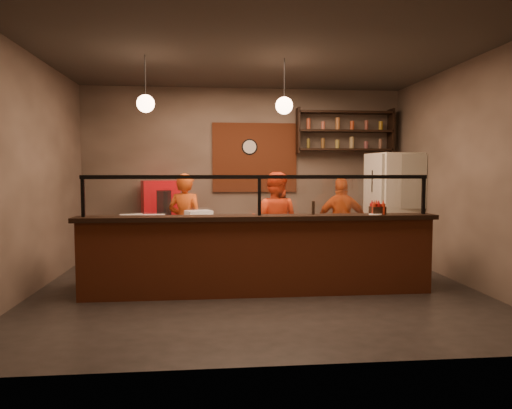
{
  "coord_description": "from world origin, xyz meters",
  "views": [
    {
      "loc": [
        -0.61,
        -6.17,
        1.61
      ],
      "look_at": [
        0.01,
        0.3,
        1.16
      ],
      "focal_mm": 32.0,
      "sensor_mm": 36.0,
      "label": 1
    }
  ],
  "objects": [
    {
      "name": "floor",
      "position": [
        0.0,
        0.0,
        0.0
      ],
      "size": [
        6.0,
        6.0,
        0.0
      ],
      "primitive_type": "plane",
      "color": "black",
      "rests_on": "ground"
    },
    {
      "name": "ceiling",
      "position": [
        0.0,
        0.0,
        3.2
      ],
      "size": [
        6.0,
        6.0,
        0.0
      ],
      "primitive_type": "plane",
      "rotation": [
        3.14,
        0.0,
        0.0
      ],
      "color": "#37312A",
      "rests_on": "wall_back"
    },
    {
      "name": "wall_back",
      "position": [
        0.0,
        2.5,
        1.6
      ],
      "size": [
        6.0,
        0.0,
        6.0
      ],
      "primitive_type": "plane",
      "rotation": [
        1.57,
        0.0,
        0.0
      ],
      "color": "#7B695A",
      "rests_on": "floor"
    },
    {
      "name": "wall_left",
      "position": [
        -3.0,
        0.0,
        1.6
      ],
      "size": [
        0.0,
        5.0,
        5.0
      ],
      "primitive_type": "plane",
      "rotation": [
        1.57,
        0.0,
        1.57
      ],
      "color": "#7B695A",
      "rests_on": "floor"
    },
    {
      "name": "wall_right",
      "position": [
        3.0,
        0.0,
        1.6
      ],
      "size": [
        0.0,
        5.0,
        5.0
      ],
      "primitive_type": "plane",
      "rotation": [
        1.57,
        0.0,
        -1.57
      ],
      "color": "#7B695A",
      "rests_on": "floor"
    },
    {
      "name": "wall_front",
      "position": [
        0.0,
        -2.5,
        1.6
      ],
      "size": [
        6.0,
        0.0,
        6.0
      ],
      "primitive_type": "plane",
      "rotation": [
        -1.57,
        0.0,
        0.0
      ],
      "color": "#7B695A",
      "rests_on": "floor"
    },
    {
      "name": "brick_patch",
      "position": [
        0.2,
        2.47,
        1.9
      ],
      "size": [
        1.6,
        0.04,
        1.3
      ],
      "primitive_type": "cube",
      "color": "brown",
      "rests_on": "wall_back"
    },
    {
      "name": "service_counter",
      "position": [
        0.0,
        -0.3,
        0.5
      ],
      "size": [
        4.6,
        0.25,
        1.0
      ],
      "primitive_type": "cube",
      "color": "brown",
      "rests_on": "floor"
    },
    {
      "name": "counter_ledge",
      "position": [
        0.0,
        -0.3,
        1.03
      ],
      "size": [
        4.7,
        0.37,
        0.06
      ],
      "primitive_type": "cube",
      "color": "black",
      "rests_on": "service_counter"
    },
    {
      "name": "worktop_cabinet",
      "position": [
        0.0,
        0.2,
        0.42
      ],
      "size": [
        4.6,
        0.75,
        0.85
      ],
      "primitive_type": "cube",
      "color": "gray",
      "rests_on": "floor"
    },
    {
      "name": "worktop",
      "position": [
        0.0,
        0.2,
        0.88
      ],
      "size": [
        4.6,
        0.75,
        0.05
      ],
      "primitive_type": "cube",
      "color": "silver",
      "rests_on": "worktop_cabinet"
    },
    {
      "name": "sneeze_guard",
      "position": [
        0.0,
        -0.3,
        1.37
      ],
      "size": [
        4.5,
        0.05,
        0.52
      ],
      "color": "white",
      "rests_on": "counter_ledge"
    },
    {
      "name": "wall_shelving",
      "position": [
        1.9,
        2.32,
        2.4
      ],
      "size": [
        1.84,
        0.28,
        0.85
      ],
      "color": "black",
      "rests_on": "wall_back"
    },
    {
      "name": "wall_clock",
      "position": [
        0.1,
        2.46,
        2.1
      ],
      "size": [
        0.3,
        0.04,
        0.3
      ],
      "primitive_type": "cylinder",
      "rotation": [
        1.57,
        0.0,
        0.0
      ],
      "color": "black",
      "rests_on": "wall_back"
    },
    {
      "name": "pendant_left",
      "position": [
        -1.5,
        0.2,
        2.55
      ],
      "size": [
        0.24,
        0.24,
        0.77
      ],
      "color": "black",
      "rests_on": "ceiling"
    },
    {
      "name": "pendant_right",
      "position": [
        0.4,
        0.2,
        2.55
      ],
      "size": [
        0.24,
        0.24,
        0.77
      ],
      "color": "black",
      "rests_on": "ceiling"
    },
    {
      "name": "cook_left",
      "position": [
        -1.04,
        1.18,
        0.8
      ],
      "size": [
        0.69,
        0.57,
        1.61
      ],
      "primitive_type": "imported",
      "rotation": [
        0.0,
        0.0,
        2.76
      ],
      "color": "#C44812",
      "rests_on": "floor"
    },
    {
      "name": "cook_mid",
      "position": [
        0.39,
        1.05,
        0.81
      ],
      "size": [
        0.97,
        0.88,
        1.63
      ],
      "primitive_type": "imported",
      "rotation": [
        0.0,
        0.0,
        2.74
      ],
      "color": "red",
      "rests_on": "floor"
    },
    {
      "name": "cook_right",
      "position": [
        1.58,
        1.36,
        0.77
      ],
      "size": [
        0.94,
        0.48,
        1.53
      ],
      "primitive_type": "imported",
      "rotation": [
        0.0,
        0.0,
        3.02
      ],
      "color": "#C54812",
      "rests_on": "floor"
    },
    {
      "name": "fridge",
      "position": [
        2.6,
        1.58,
        0.98
      ],
      "size": [
        0.93,
        0.89,
        1.95
      ],
      "primitive_type": "cube",
      "rotation": [
        0.0,
        0.0,
        0.17
      ],
      "color": "#ECE4C8",
      "rests_on": "floor"
    },
    {
      "name": "red_cooler",
      "position": [
        -1.54,
        2.15,
        0.74
      ],
      "size": [
        0.75,
        0.71,
        1.47
      ],
      "primitive_type": "cube",
      "rotation": [
        0.0,
        0.0,
        0.24
      ],
      "color": "red",
      "rests_on": "floor"
    },
    {
      "name": "pizza_dough",
      "position": [
        0.44,
        0.22,
        0.91
      ],
      "size": [
        0.51,
        0.51,
        0.01
      ],
      "primitive_type": "cylinder",
      "rotation": [
        0.0,
        0.0,
        -0.11
      ],
      "color": "beige",
      "rests_on": "worktop"
    },
    {
      "name": "prep_tub_a",
      "position": [
        -1.69,
        0.09,
        0.98
      ],
      "size": [
        0.36,
        0.32,
        0.15
      ],
      "primitive_type": "cube",
      "rotation": [
        0.0,
        0.0,
        0.31
      ],
      "color": "silver",
      "rests_on": "worktop"
    },
    {
      "name": "prep_tub_b",
      "position": [
        -0.81,
        0.41,
        0.99
      ],
      "size": [
        0.42,
        0.38,
        0.17
      ],
      "primitive_type": "cube",
      "rotation": [
        0.0,
        0.0,
        0.36
      ],
      "color": "silver",
      "rests_on": "worktop"
    },
    {
      "name": "prep_tub_c",
      "position": [
        -1.4,
        0.0,
        0.98
      ],
      "size": [
        0.32,
        0.26,
        0.15
      ],
      "primitive_type": "cube",
      "rotation": [
        0.0,
        0.0,
        0.05
      ],
      "color": "white",
      "rests_on": "worktop"
    },
    {
      "name": "rolling_pin",
      "position": [
        -1.72,
        0.18,
        0.93
      ],
      "size": [
        0.35,
        0.25,
        0.06
      ],
      "primitive_type": "cylinder",
      "rotation": [
        0.0,
        1.57,
        0.57
      ],
      "color": "yellow",
      "rests_on": "worktop"
    },
    {
      "name": "condiment_caddy",
      "position": [
        1.59,
        -0.28,
        1.11
      ],
      "size": [
        0.2,
        0.17,
        0.1
      ],
      "primitive_type": "cube",
      "rotation": [
        0.0,
        0.0,
        0.12
      ],
      "color": "black",
      "rests_on": "counter_ledge"
    },
    {
      "name": "pepper_mill",
      "position": [
        0.73,
        -0.24,
        1.15
      ],
      "size": [
        0.05,
        0.05,
        0.18
      ],
      "primitive_type": "cylinder",
      "rotation": [
        0.0,
        0.0,
        -0.23
      ],
      "color": "black",
      "rests_on": "counter_ledge"
    },
    {
      "name": "small_plate",
      "position": [
        1.53,
        -0.36,
        1.07
      ],
      "size": [
        0.19,
        0.19,
        0.01
      ],
      "primitive_type": "cylinder",
      "rotation": [
        0.0,
        0.0,
        -0.11
      ],
      "color": "white",
      "rests_on": "counter_ledge"
    }
  ]
}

